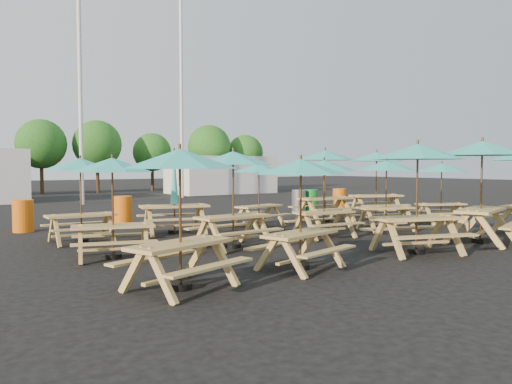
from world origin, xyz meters
TOP-DOWN VIEW (x-y plane):
  - ground at (0.00, 0.00)m, footprint 120.00×120.00m
  - picnic_unit_0 at (-5.54, -4.49)m, footprint 2.32×2.32m
  - picnic_unit_1 at (-5.55, -1.34)m, footprint 2.16×2.16m
  - picnic_unit_2 at (-5.49, 1.26)m, footprint 1.80×1.80m
  - picnic_unit_3 at (-3.02, -4.37)m, footprint 2.12×2.12m
  - picnic_unit_4 at (-2.78, -1.60)m, footprint 2.05×2.05m
  - picnic_unit_5 at (-2.83, 1.47)m, footprint 2.22×2.04m
  - picnic_unit_6 at (0.15, -4.51)m, footprint 2.55×2.55m
  - picnic_unit_7 at (0.15, -1.51)m, footprint 1.91×1.91m
  - picnic_unit_8 at (0.04, 1.39)m, footprint 2.00×2.00m
  - picnic_unit_9 at (2.74, -4.45)m, footprint 2.70×2.70m
  - picnic_unit_10 at (2.66, -1.48)m, footprint 2.22×2.22m
  - picnic_unit_11 at (2.81, 1.36)m, footprint 2.22×2.22m
  - picnic_unit_13 at (5.52, -1.35)m, footprint 2.15×2.15m
  - picnic_unit_14 at (5.51, 1.47)m, footprint 2.62×2.62m
  - waste_bin_0 at (-6.34, 4.27)m, footprint 0.59×0.59m
  - waste_bin_1 at (-3.31, 4.36)m, footprint 0.59×0.59m
  - waste_bin_2 at (4.08, 4.34)m, footprint 0.59×0.59m
  - waste_bin_3 at (4.69, 4.29)m, footprint 0.59×0.59m
  - waste_bin_4 at (6.26, 4.22)m, footprint 0.59×0.59m
  - mast_0 at (-2.00, 14.00)m, footprint 0.20×0.20m
  - mast_1 at (4.50, 16.00)m, footprint 0.20×0.20m
  - event_tent_1 at (9.00, 19.00)m, footprint 7.00×4.00m
  - tree_3 at (-1.75, 24.72)m, footprint 3.36×3.36m
  - tree_4 at (1.90, 24.26)m, footprint 3.41×3.41m
  - tree_5 at (6.22, 24.67)m, footprint 2.94×2.94m
  - tree_6 at (10.23, 22.90)m, footprint 3.38×3.38m
  - tree_7 at (13.63, 22.92)m, footprint 2.95×2.95m

SIDE VIEW (x-z plane):
  - ground at x=0.00m, z-range 0.00..0.00m
  - waste_bin_0 at x=-6.34m, z-range 0.00..0.94m
  - waste_bin_1 at x=-3.31m, z-range 0.00..0.94m
  - waste_bin_2 at x=4.08m, z-range 0.00..0.94m
  - waste_bin_3 at x=4.69m, z-range 0.00..0.94m
  - waste_bin_4 at x=6.26m, z-range 0.00..0.94m
  - picnic_unit_5 at x=-2.83m, z-range -0.22..2.22m
  - event_tent_1 at x=9.00m, z-range 0.00..2.60m
  - picnic_unit_8 at x=0.04m, z-range 0.72..2.75m
  - picnic_unit_13 at x=5.52m, z-range 0.72..2.76m
  - picnic_unit_3 at x=-3.02m, z-range 0.74..2.82m
  - picnic_unit_10 at x=2.66m, z-range 0.75..2.85m
  - picnic_unit_7 at x=0.15m, z-range 0.75..2.86m
  - picnic_unit_1 at x=-5.55m, z-range 0.75..2.87m
  - picnic_unit_2 at x=-5.49m, z-range 0.76..2.90m
  - picnic_unit_0 at x=-5.54m, z-range 0.79..3.00m
  - picnic_unit_4 at x=-2.78m, z-range 0.81..3.10m
  - picnic_unit_6 at x=0.15m, z-range 0.87..3.30m
  - picnic_unit_14 at x=5.51m, z-range 0.88..3.36m
  - picnic_unit_11 at x=2.81m, z-range 0.89..3.38m
  - picnic_unit_9 at x=2.74m, z-range 0.91..3.48m
  - tree_5 at x=6.22m, z-range 0.75..5.20m
  - tree_7 at x=13.63m, z-range 0.75..5.23m
  - tree_3 at x=-1.75m, z-range 0.86..5.95m
  - tree_6 at x=10.23m, z-range 0.86..5.99m
  - tree_4 at x=1.90m, z-range 0.87..6.04m
  - mast_0 at x=-2.00m, z-range 0.00..12.00m
  - mast_1 at x=4.50m, z-range 0.00..12.00m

